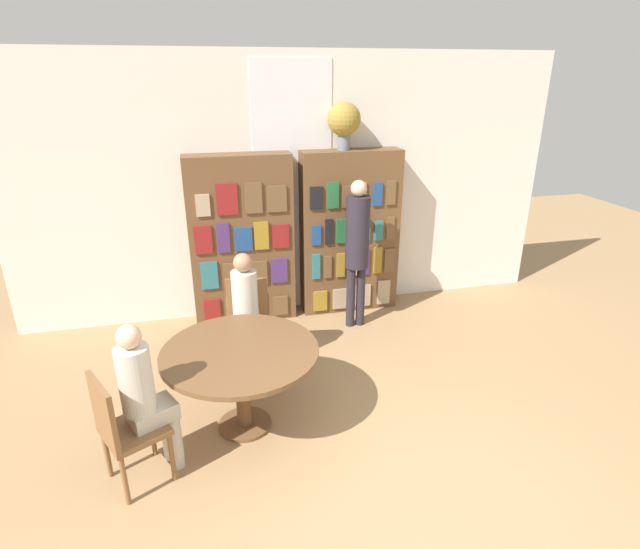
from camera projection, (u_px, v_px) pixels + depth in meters
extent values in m
plane|color=#9E7A51|center=(401.00, 532.00, 3.22)|extent=(16.00, 16.00, 0.00)
cube|color=silver|center=(293.00, 188.00, 5.81)|extent=(6.40, 0.06, 3.00)
cube|color=white|center=(292.00, 112.00, 5.46)|extent=(0.90, 0.01, 1.10)
cube|color=brown|center=(242.00, 240.00, 5.70)|extent=(1.17, 0.32, 1.95)
cube|color=maroon|center=(213.00, 311.00, 5.75)|extent=(0.18, 0.02, 0.29)
cube|color=tan|center=(235.00, 308.00, 5.80)|extent=(0.19, 0.02, 0.30)
cube|color=maroon|center=(258.00, 305.00, 5.86)|extent=(0.18, 0.02, 0.32)
cube|color=brown|center=(280.00, 306.00, 5.93)|extent=(0.18, 0.02, 0.24)
cube|color=#2D707A|center=(209.00, 276.00, 5.58)|extent=(0.19, 0.02, 0.32)
cube|color=brown|center=(232.00, 275.00, 5.64)|extent=(0.20, 0.02, 0.29)
cube|color=brown|center=(257.00, 273.00, 5.71)|extent=(0.23, 0.02, 0.28)
cube|color=#4C2D6B|center=(279.00, 271.00, 5.76)|extent=(0.19, 0.02, 0.29)
cube|color=maroon|center=(203.00, 240.00, 5.42)|extent=(0.19, 0.02, 0.32)
cube|color=#4C2D6B|center=(223.00, 238.00, 5.46)|extent=(0.14, 0.02, 0.33)
cube|color=navy|center=(243.00, 239.00, 5.52)|extent=(0.19, 0.02, 0.27)
cube|color=olive|center=(261.00, 236.00, 5.56)|extent=(0.16, 0.02, 0.32)
cube|color=maroon|center=(281.00, 236.00, 5.61)|extent=(0.19, 0.02, 0.27)
cube|color=tan|center=(203.00, 205.00, 5.28)|extent=(0.15, 0.02, 0.24)
cube|color=maroon|center=(227.00, 199.00, 5.32)|extent=(0.23, 0.02, 0.34)
cube|color=brown|center=(253.00, 198.00, 5.38)|extent=(0.19, 0.02, 0.34)
cube|color=brown|center=(277.00, 199.00, 5.44)|extent=(0.21, 0.02, 0.29)
cube|color=brown|center=(350.00, 232.00, 5.98)|extent=(1.17, 0.32, 1.95)
cube|color=olive|center=(320.00, 301.00, 6.04)|extent=(0.17, 0.02, 0.26)
cube|color=tan|center=(342.00, 299.00, 6.10)|extent=(0.22, 0.02, 0.26)
cube|color=tan|center=(363.00, 296.00, 6.15)|extent=(0.19, 0.02, 0.28)
cube|color=tan|center=(384.00, 292.00, 6.20)|extent=(0.16, 0.02, 0.32)
cube|color=#2D707A|center=(316.00, 267.00, 5.86)|extent=(0.10, 0.02, 0.31)
cube|color=brown|center=(328.00, 267.00, 5.89)|extent=(0.09, 0.02, 0.27)
cube|color=olive|center=(341.00, 265.00, 5.93)|extent=(0.10, 0.02, 0.29)
cube|color=tan|center=(352.00, 264.00, 5.96)|extent=(0.13, 0.02, 0.28)
cube|color=#4C2D6B|center=(364.00, 262.00, 5.98)|extent=(0.11, 0.02, 0.33)
cube|color=olive|center=(378.00, 260.00, 6.02)|extent=(0.10, 0.02, 0.33)
cube|color=brown|center=(389.00, 260.00, 6.06)|extent=(0.13, 0.02, 0.31)
cube|color=navy|center=(316.00, 235.00, 5.71)|extent=(0.11, 0.02, 0.23)
cube|color=black|center=(329.00, 232.00, 5.73)|extent=(0.09, 0.02, 0.30)
cube|color=#236638|center=(341.00, 231.00, 5.77)|extent=(0.12, 0.02, 0.29)
cube|color=navy|center=(354.00, 232.00, 5.81)|extent=(0.11, 0.02, 0.24)
cube|color=#2D707A|center=(366.00, 230.00, 5.84)|extent=(0.09, 0.02, 0.26)
cube|color=#2D707A|center=(379.00, 231.00, 5.88)|extent=(0.10, 0.02, 0.24)
cube|color=brown|center=(390.00, 228.00, 5.90)|extent=(0.10, 0.02, 0.28)
cube|color=black|center=(316.00, 198.00, 5.55)|extent=(0.15, 0.02, 0.25)
cube|color=#236638|center=(333.00, 195.00, 5.58)|extent=(0.13, 0.02, 0.30)
cube|color=brown|center=(348.00, 197.00, 5.63)|extent=(0.14, 0.02, 0.24)
cube|color=olive|center=(362.00, 195.00, 5.66)|extent=(0.10, 0.02, 0.28)
cube|color=navy|center=(378.00, 194.00, 5.71)|extent=(0.11, 0.02, 0.26)
cube|color=brown|center=(391.00, 193.00, 5.74)|extent=(0.11, 0.02, 0.28)
cylinder|color=slate|center=(344.00, 142.00, 5.56)|extent=(0.14, 0.14, 0.19)
sphere|color=olive|center=(344.00, 119.00, 5.47)|extent=(0.37, 0.37, 0.37)
cylinder|color=brown|center=(245.00, 424.00, 4.19)|extent=(0.44, 0.44, 0.03)
cylinder|color=brown|center=(243.00, 389.00, 4.06)|extent=(0.12, 0.12, 0.66)
cylinder|color=brown|center=(240.00, 352.00, 3.92)|extent=(1.25, 1.25, 0.04)
cube|color=brown|center=(135.00, 430.00, 3.50)|extent=(0.54, 0.54, 0.04)
cube|color=brown|center=(103.00, 412.00, 3.30)|extent=(0.21, 0.37, 0.45)
cylinder|color=brown|center=(152.00, 433.00, 3.80)|extent=(0.04, 0.04, 0.41)
cylinder|color=brown|center=(172.00, 457.00, 3.56)|extent=(0.04, 0.04, 0.41)
cylinder|color=brown|center=(107.00, 453.00, 3.60)|extent=(0.04, 0.04, 0.41)
cylinder|color=brown|center=(125.00, 481.00, 3.36)|extent=(0.04, 0.04, 0.41)
cube|color=brown|center=(248.00, 330.00, 4.85)|extent=(0.46, 0.46, 0.04)
cube|color=brown|center=(247.00, 300.00, 4.92)|extent=(0.40, 0.10, 0.45)
cylinder|color=brown|center=(266.00, 359.00, 4.79)|extent=(0.04, 0.04, 0.41)
cylinder|color=brown|center=(230.00, 360.00, 4.76)|extent=(0.04, 0.04, 0.41)
cylinder|color=brown|center=(266.00, 341.00, 5.10)|extent=(0.04, 0.04, 0.41)
cylinder|color=brown|center=(233.00, 342.00, 5.08)|extent=(0.04, 0.04, 0.41)
cube|color=beige|center=(246.00, 330.00, 4.69)|extent=(0.29, 0.35, 0.12)
cylinder|color=beige|center=(245.00, 296.00, 4.65)|extent=(0.24, 0.24, 0.50)
sphere|color=#A37A5B|center=(243.00, 263.00, 4.52)|extent=(0.18, 0.18, 0.18)
cylinder|color=beige|center=(254.00, 362.00, 4.70)|extent=(0.10, 0.10, 0.45)
cylinder|color=beige|center=(240.00, 363.00, 4.69)|extent=(0.10, 0.10, 0.45)
cube|color=beige|center=(153.00, 412.00, 3.55)|extent=(0.39, 0.35, 0.12)
cylinder|color=beige|center=(136.00, 380.00, 3.39)|extent=(0.23, 0.23, 0.50)
sphere|color=#DBB293|center=(129.00, 337.00, 3.26)|extent=(0.17, 0.17, 0.17)
cylinder|color=beige|center=(168.00, 433.00, 3.77)|extent=(0.10, 0.10, 0.45)
cylinder|color=beige|center=(176.00, 442.00, 3.68)|extent=(0.10, 0.10, 0.45)
cylinder|color=#28232D|center=(351.00, 296.00, 5.72)|extent=(0.10, 0.10, 0.74)
cylinder|color=#28232D|center=(361.00, 295.00, 5.75)|extent=(0.10, 0.10, 0.74)
cylinder|color=#28232D|center=(357.00, 232.00, 5.45)|extent=(0.27, 0.27, 0.80)
sphere|color=#DBB293|center=(359.00, 188.00, 5.27)|extent=(0.17, 0.17, 0.17)
cylinder|color=#28232D|center=(358.00, 208.00, 5.62)|extent=(0.07, 0.30, 0.07)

